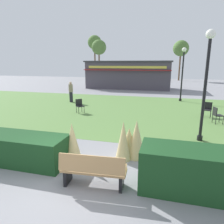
# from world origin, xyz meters

# --- Properties ---
(ground_plane) EXTENTS (80.00, 80.00, 0.00)m
(ground_plane) POSITION_xyz_m (0.00, 0.00, 0.00)
(ground_plane) COLOR gray
(lawn_patch) EXTENTS (36.00, 12.00, 0.01)m
(lawn_patch) POSITION_xyz_m (0.00, 9.25, 0.00)
(lawn_patch) COLOR #5B8442
(lawn_patch) RESTS_ON ground_plane
(park_bench) EXTENTS (1.74, 0.65, 0.95)m
(park_bench) POSITION_xyz_m (0.68, 0.15, 0.48)
(park_bench) COLOR tan
(park_bench) RESTS_ON ground_plane
(hedge_left) EXTENTS (2.77, 1.10, 0.92)m
(hedge_left) POSITION_xyz_m (-1.91, 0.86, 0.46)
(hedge_left) COLOR #19421E
(hedge_left) RESTS_ON ground_plane
(hedge_right) EXTENTS (2.70, 1.10, 1.13)m
(hedge_right) POSITION_xyz_m (3.19, 0.63, 0.56)
(hedge_right) COLOR #19421E
(hedge_right) RESTS_ON ground_plane
(ornamental_grass_behind_left) EXTENTS (0.53, 0.53, 1.33)m
(ornamental_grass_behind_left) POSITION_xyz_m (1.10, 1.90, 0.66)
(ornamental_grass_behind_left) COLOR #D1BC7F
(ornamental_grass_behind_left) RESTS_ON ground_plane
(ornamental_grass_behind_right) EXTENTS (0.70, 0.70, 1.02)m
(ornamental_grass_behind_right) POSITION_xyz_m (1.24, 2.22, 0.51)
(ornamental_grass_behind_right) COLOR #D1BC7F
(ornamental_grass_behind_right) RESTS_ON ground_plane
(ornamental_grass_behind_center) EXTENTS (0.60, 0.60, 1.30)m
(ornamental_grass_behind_center) POSITION_xyz_m (-0.47, 1.36, 0.65)
(ornamental_grass_behind_center) COLOR #D1BC7F
(ornamental_grass_behind_center) RESTS_ON ground_plane
(ornamental_grass_behind_far) EXTENTS (0.63, 0.63, 1.31)m
(ornamental_grass_behind_far) POSITION_xyz_m (1.49, 2.17, 0.65)
(ornamental_grass_behind_far) COLOR #D1BC7F
(ornamental_grass_behind_far) RESTS_ON ground_plane
(lamppost_mid) EXTENTS (0.36, 0.36, 4.39)m
(lamppost_mid) POSITION_xyz_m (3.85, 4.43, 2.75)
(lamppost_mid) COLOR black
(lamppost_mid) RESTS_ON ground_plane
(lamppost_far) EXTENTS (0.36, 0.36, 4.39)m
(lamppost_far) POSITION_xyz_m (3.57, 13.78, 2.75)
(lamppost_far) COLOR black
(lamppost_far) RESTS_ON ground_plane
(trash_bin) EXTENTS (0.52, 0.52, 0.75)m
(trash_bin) POSITION_xyz_m (-3.29, 1.42, 0.38)
(trash_bin) COLOR #2D4233
(trash_bin) RESTS_ON ground_plane
(food_kiosk) EXTENTS (10.66, 4.04, 3.44)m
(food_kiosk) POSITION_xyz_m (-2.40, 21.63, 1.73)
(food_kiosk) COLOR #47424C
(food_kiosk) RESTS_ON ground_plane
(cafe_chair_west) EXTENTS (0.54, 0.54, 0.89)m
(cafe_chair_west) POSITION_xyz_m (5.04, 7.29, 0.53)
(cafe_chair_west) COLOR black
(cafe_chair_west) RESTS_ON ground_plane
(cafe_chair_east) EXTENTS (0.62, 0.62, 0.89)m
(cafe_chair_east) POSITION_xyz_m (-3.00, 7.66, 0.53)
(cafe_chair_east) COLOR black
(cafe_chair_east) RESTS_ON ground_plane
(cafe_chair_center) EXTENTS (0.53, 0.53, 0.89)m
(cafe_chair_center) POSITION_xyz_m (4.83, 8.64, 0.53)
(cafe_chair_center) COLOR black
(cafe_chair_center) RESTS_ON ground_plane
(person_strolling) EXTENTS (0.34, 0.34, 1.69)m
(person_strolling) POSITION_xyz_m (-5.22, 10.97, 0.86)
(person_strolling) COLOR #23232D
(person_strolling) RESTS_ON ground_plane
(parked_car_west_slot) EXTENTS (4.27, 2.20, 1.20)m
(parked_car_west_slot) POSITION_xyz_m (-3.00, 29.37, 0.64)
(parked_car_west_slot) COLOR #B7BABF
(parked_car_west_slot) RESTS_ON ground_plane
(tree_left_bg) EXTENTS (2.80, 2.80, 7.50)m
(tree_left_bg) POSITION_xyz_m (-10.59, 34.44, 6.04)
(tree_left_bg) COLOR brown
(tree_left_bg) RESTS_ON ground_plane
(tree_right_bg) EXTENTS (2.80, 2.80, 7.15)m
(tree_right_bg) POSITION_xyz_m (4.47, 36.00, 5.69)
(tree_right_bg) COLOR brown
(tree_right_bg) RESTS_ON ground_plane
(tree_center_bg) EXTENTS (2.80, 2.80, 8.64)m
(tree_center_bg) POSITION_xyz_m (-12.27, 36.76, 7.16)
(tree_center_bg) COLOR brown
(tree_center_bg) RESTS_ON ground_plane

